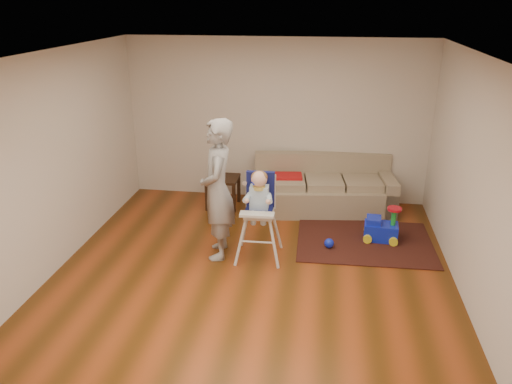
# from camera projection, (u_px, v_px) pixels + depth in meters

# --- Properties ---
(ground) EXTENTS (5.50, 5.50, 0.00)m
(ground) POSITION_uv_depth(u_px,v_px,m) (251.00, 278.00, 6.24)
(ground) COLOR #4D2A0C
(ground) RESTS_ON ground
(room_envelope) EXTENTS (5.04, 5.52, 2.72)m
(room_envelope) POSITION_uv_depth(u_px,v_px,m) (258.00, 121.00, 6.03)
(room_envelope) COLOR beige
(room_envelope) RESTS_ON ground
(sofa) EXTENTS (2.34, 1.19, 0.87)m
(sofa) POSITION_uv_depth(u_px,v_px,m) (324.00, 185.00, 8.08)
(sofa) COLOR gray
(sofa) RESTS_ON ground
(side_table) EXTENTS (0.51, 0.51, 0.51)m
(side_table) POSITION_uv_depth(u_px,v_px,m) (223.00, 192.00, 8.28)
(side_table) COLOR black
(side_table) RESTS_ON ground
(area_rug) EXTENTS (1.94, 1.47, 0.02)m
(area_rug) POSITION_uv_depth(u_px,v_px,m) (364.00, 241.00, 7.15)
(area_rug) COLOR black
(area_rug) RESTS_ON ground
(ride_on_toy) EXTENTS (0.49, 0.37, 0.51)m
(ride_on_toy) POSITION_uv_depth(u_px,v_px,m) (382.00, 223.00, 7.10)
(ride_on_toy) COLOR #1326DA
(ride_on_toy) RESTS_ON area_rug
(toy_ball) EXTENTS (0.13, 0.13, 0.13)m
(toy_ball) POSITION_uv_depth(u_px,v_px,m) (329.00, 243.00, 6.93)
(toy_ball) COLOR #1326DA
(toy_ball) RESTS_ON area_rug
(high_chair) EXTENTS (0.58, 0.58, 1.23)m
(high_chair) POSITION_uv_depth(u_px,v_px,m) (259.00, 216.00, 6.54)
(high_chair) COLOR silver
(high_chair) RESTS_ON ground
(adult) EXTENTS (0.56, 0.75, 1.88)m
(adult) POSITION_uv_depth(u_px,v_px,m) (218.00, 190.00, 6.47)
(adult) COLOR gray
(adult) RESTS_ON ground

